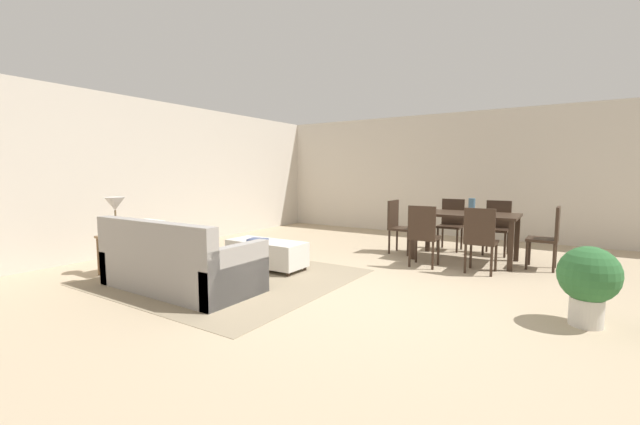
# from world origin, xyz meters

# --- Properties ---
(ground_plane) EXTENTS (10.80, 10.80, 0.00)m
(ground_plane) POSITION_xyz_m (0.00, 0.00, 0.00)
(ground_plane) COLOR tan
(wall_back) EXTENTS (9.00, 0.12, 2.70)m
(wall_back) POSITION_xyz_m (0.00, 5.00, 1.35)
(wall_back) COLOR beige
(wall_back) RESTS_ON ground_plane
(wall_left) EXTENTS (0.12, 11.00, 2.70)m
(wall_left) POSITION_xyz_m (-4.50, 0.50, 1.35)
(wall_left) COLOR beige
(wall_left) RESTS_ON ground_plane
(area_rug) EXTENTS (3.00, 2.80, 0.01)m
(area_rug) POSITION_xyz_m (-1.83, -0.24, 0.00)
(area_rug) COLOR gray
(area_rug) RESTS_ON ground_plane
(couch) EXTENTS (1.98, 0.92, 0.86)m
(couch) POSITION_xyz_m (-1.95, -0.95, 0.29)
(couch) COLOR gray
(couch) RESTS_ON ground_plane
(ottoman_table) EXTENTS (1.19, 0.50, 0.41)m
(ottoman_table) POSITION_xyz_m (-1.72, 0.41, 0.23)
(ottoman_table) COLOR silver
(ottoman_table) RESTS_ON ground_plane
(side_table) EXTENTS (0.40, 0.40, 0.54)m
(side_table) POSITION_xyz_m (-3.24, -0.95, 0.43)
(side_table) COLOR olive
(side_table) RESTS_ON ground_plane
(table_lamp) EXTENTS (0.26, 0.26, 0.52)m
(table_lamp) POSITION_xyz_m (-3.24, -0.95, 0.95)
(table_lamp) COLOR brown
(table_lamp) RESTS_ON side_table
(dining_table) EXTENTS (1.54, 0.87, 0.76)m
(dining_table) POSITION_xyz_m (0.59, 2.55, 0.66)
(dining_table) COLOR #332319
(dining_table) RESTS_ON ground_plane
(dining_chair_near_left) EXTENTS (0.42, 0.42, 0.92)m
(dining_chair_near_left) POSITION_xyz_m (0.18, 1.73, 0.52)
(dining_chair_near_left) COLOR #332319
(dining_chair_near_left) RESTS_ON ground_plane
(dining_chair_near_right) EXTENTS (0.40, 0.40, 0.92)m
(dining_chair_near_right) POSITION_xyz_m (0.96, 1.78, 0.52)
(dining_chair_near_right) COLOR #332319
(dining_chair_near_right) RESTS_ON ground_plane
(dining_chair_far_left) EXTENTS (0.40, 0.40, 0.92)m
(dining_chair_far_left) POSITION_xyz_m (0.17, 3.35, 0.52)
(dining_chair_far_left) COLOR #332319
(dining_chair_far_left) RESTS_ON ground_plane
(dining_chair_far_right) EXTENTS (0.40, 0.40, 0.92)m
(dining_chair_far_right) POSITION_xyz_m (0.94, 3.35, 0.52)
(dining_chair_far_right) COLOR #332319
(dining_chair_far_right) RESTS_ON ground_plane
(dining_chair_head_east) EXTENTS (0.41, 0.41, 0.92)m
(dining_chair_head_east) POSITION_xyz_m (1.75, 2.56, 0.52)
(dining_chair_head_east) COLOR #332319
(dining_chair_head_east) RESTS_ON ground_plane
(dining_chair_head_west) EXTENTS (0.41, 0.41, 0.92)m
(dining_chair_head_west) POSITION_xyz_m (-0.53, 2.54, 0.52)
(dining_chair_head_west) COLOR #332319
(dining_chair_head_west) RESTS_ON ground_plane
(vase_centerpiece) EXTENTS (0.10, 0.10, 0.24)m
(vase_centerpiece) POSITION_xyz_m (0.67, 2.59, 0.88)
(vase_centerpiece) COLOR slate
(vase_centerpiece) RESTS_ON dining_table
(book_on_ottoman) EXTENTS (0.30, 0.25, 0.03)m
(book_on_ottoman) POSITION_xyz_m (-1.83, 0.35, 0.42)
(book_on_ottoman) COLOR #3F4C72
(book_on_ottoman) RESTS_ON ottoman_table
(potted_plant) EXTENTS (0.52, 0.52, 0.74)m
(potted_plant) POSITION_xyz_m (2.16, 0.33, 0.43)
(potted_plant) COLOR beige
(potted_plant) RESTS_ON ground_plane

